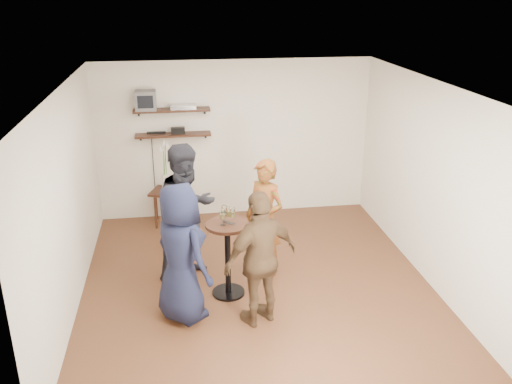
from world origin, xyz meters
TOP-DOWN VIEW (x-y plane):
  - room at (0.00, 0.00)m, footprint 4.58×5.08m
  - shelf_upper at (-1.00, 2.38)m, footprint 1.20×0.25m
  - shelf_lower at (-1.00, 2.38)m, footprint 1.20×0.25m
  - crt_monitor at (-1.39, 2.38)m, footprint 0.32×0.30m
  - dvd_deck at (-0.82, 2.38)m, footprint 0.40×0.24m
  - radio at (-0.92, 2.38)m, footprint 0.22×0.10m
  - power_strip at (-1.26, 2.42)m, footprint 0.30×0.05m
  - side_table at (-1.15, 2.20)m, footprint 0.61×0.61m
  - vase_lilies at (-1.16, 2.20)m, footprint 0.18×0.19m
  - drinks_table at (-0.40, -0.14)m, footprint 0.54×0.54m
  - wine_glass_fl at (-0.45, -0.19)m, footprint 0.06×0.06m
  - wine_glass_fr at (-0.33, -0.18)m, footprint 0.07×0.07m
  - wine_glass_bl at (-0.42, -0.09)m, footprint 0.07×0.07m
  - wine_glass_br at (-0.37, -0.13)m, footprint 0.07×0.07m
  - person_plaid at (0.14, 0.33)m, footprint 0.68×0.70m
  - person_dark at (-0.86, 0.40)m, footprint 1.14×1.11m
  - person_navy at (-0.97, -0.57)m, footprint 0.92×0.97m
  - person_brown at (-0.08, -0.79)m, footprint 1.03×0.77m

SIDE VIEW (x-z plane):
  - side_table at x=-1.15m, z-range 0.19..0.76m
  - drinks_table at x=-0.40m, z-range 0.14..1.12m
  - person_plaid at x=0.14m, z-range 0.00..1.61m
  - person_brown at x=-0.08m, z-range 0.00..1.62m
  - person_navy at x=-0.97m, z-range 0.00..1.67m
  - vase_lilies at x=-1.16m, z-range 0.41..1.29m
  - person_dark at x=-0.86m, z-range 0.00..1.85m
  - wine_glass_fl at x=-0.45m, z-range 1.02..1.21m
  - wine_glass_br at x=-0.37m, z-range 1.02..1.22m
  - wine_glass_bl at x=-0.42m, z-range 1.02..1.23m
  - wine_glass_fr at x=-0.33m, z-range 1.02..1.23m
  - room at x=0.00m, z-range -0.04..2.64m
  - shelf_lower at x=-1.00m, z-range 1.43..1.47m
  - power_strip at x=-1.26m, z-range 1.47..1.50m
  - radio at x=-0.92m, z-range 1.47..1.57m
  - shelf_upper at x=-1.00m, z-range 1.83..1.87m
  - dvd_deck at x=-0.82m, z-range 1.87..1.93m
  - crt_monitor at x=-1.39m, z-range 1.87..2.17m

